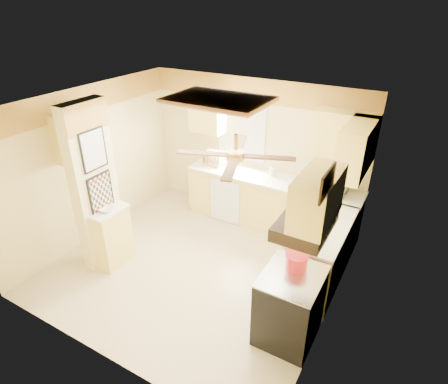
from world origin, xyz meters
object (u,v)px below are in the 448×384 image
Objects in this scene: stove at (290,306)px; dutch_oven at (297,261)px; bowl at (106,209)px; microwave at (329,182)px; kettle at (316,236)px.

stove is 3.35× the size of dutch_oven.
microwave is at bearing 40.03° from bowl.
microwave is (-0.22, 2.15, 0.64)m from stove.
bowl is 1.01× the size of kettle.
bowl is (-2.60, -2.18, -0.13)m from microwave.
dutch_oven is at bearing 103.45° from microwave.
kettle is at bearing 84.63° from dutch_oven.
stove is at bearing -82.61° from dutch_oven.
bowl is 2.81m from dutch_oven.
dutch_oven is at bearing 3.84° from bowl.
bowl is at bearing 47.63° from microwave.
dutch_oven is (-0.02, 0.16, 0.55)m from stove.
bowl is 0.73× the size of dutch_oven.
kettle is (0.05, 0.56, 0.02)m from dutch_oven.
kettle is at bearing 107.77° from microwave.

